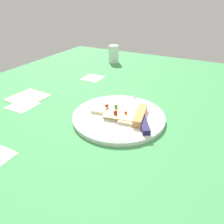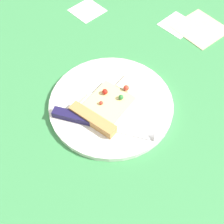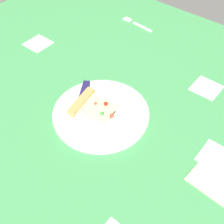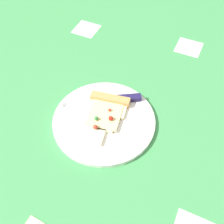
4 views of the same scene
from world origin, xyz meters
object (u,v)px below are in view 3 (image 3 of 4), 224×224
Objects in this scene: plate at (101,114)px; napkin at (219,178)px; knife at (81,103)px; pizza_slice at (94,107)px; fork at (136,23)px.

plate is 38.67cm from napkin.
napkin is (-45.64, -3.60, -1.78)cm from knife.
pizza_slice is 0.85× the size of knife.
napkin is (-38.60, -2.27, -0.49)cm from plate.
pizza_slice is 4.65cm from knife.
fork is (15.13, -50.82, -1.58)cm from knife.
fork is at bearing -103.96° from knife.
fork is at bearing -37.85° from napkin.
knife is at bearing -88.75° from pizza_slice.
knife is at bearing 10.71° from plate.
knife is 53.04cm from fork.
pizza_slice is at bearing 160.63° from knife.
plate is 1.38× the size of knife.
napkin is at bearing -176.64° from plate.
plate reaches higher than napkin.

